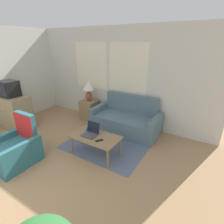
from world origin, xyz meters
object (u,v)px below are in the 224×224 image
object	(u,v)px
coffee_table	(95,138)
tv_remote	(99,140)
couch	(126,121)
table_lamp	(88,89)
armchair	(16,150)
laptop	(91,132)
television	(9,89)
cup_navy	(88,128)

from	to	relation	value
coffee_table	tv_remote	distance (m)	0.21
couch	table_lamp	world-z (taller)	table_lamp
armchair	laptop	bearing A→B (deg)	43.64
armchair	television	world-z (taller)	television
laptop	armchair	bearing A→B (deg)	-136.36
laptop	coffee_table	bearing A→B (deg)	-4.78
laptop	couch	bearing A→B (deg)	82.73
television	coffee_table	xyz separation A→B (m)	(2.58, 0.14, -0.72)
table_lamp	couch	bearing A→B (deg)	-4.12
couch	television	size ratio (longest dim) A/B	3.78
table_lamp	laptop	bearing A→B (deg)	-50.57
couch	armchair	bearing A→B (deg)	-117.97
armchair	cup_navy	world-z (taller)	armchair
coffee_table	tv_remote	world-z (taller)	tv_remote
television	table_lamp	world-z (taller)	television
television	cup_navy	bearing A→B (deg)	6.96
table_lamp	tv_remote	size ratio (longest dim) A/B	3.96
television	couch	bearing A→B (deg)	28.75
table_lamp	coffee_table	world-z (taller)	table_lamp
armchair	tv_remote	xyz separation A→B (m)	(1.34, 0.89, 0.17)
armchair	table_lamp	bearing A→B (deg)	92.02
television	cup_navy	xyz separation A→B (m)	(2.28, 0.28, -0.64)
armchair	table_lamp	distance (m)	2.48
laptop	tv_remote	distance (m)	0.31
table_lamp	armchair	bearing A→B (deg)	-87.98
armchair	table_lamp	xyz separation A→B (m)	(-0.08, 2.38, 0.68)
cup_navy	armchair	bearing A→B (deg)	-127.66
tv_remote	coffee_table	bearing A→B (deg)	148.82
couch	armchair	xyz separation A→B (m)	(-1.22, -2.29, -0.01)
laptop	television	bearing A→B (deg)	-176.45
coffee_table	cup_navy	distance (m)	0.34
cup_navy	table_lamp	bearing A→B (deg)	127.26
couch	television	bearing A→B (deg)	-151.25
coffee_table	couch	bearing A→B (deg)	87.77
armchair	couch	bearing A→B (deg)	62.03
couch	cup_navy	distance (m)	1.23
table_lamp	cup_navy	world-z (taller)	table_lamp
tv_remote	television	bearing A→B (deg)	-179.22
table_lamp	laptop	world-z (taller)	table_lamp
coffee_table	tv_remote	xyz separation A→B (m)	(0.18, -0.11, 0.06)
television	table_lamp	xyz separation A→B (m)	(1.33, 1.53, -0.16)
coffee_table	cup_navy	bearing A→B (deg)	155.34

